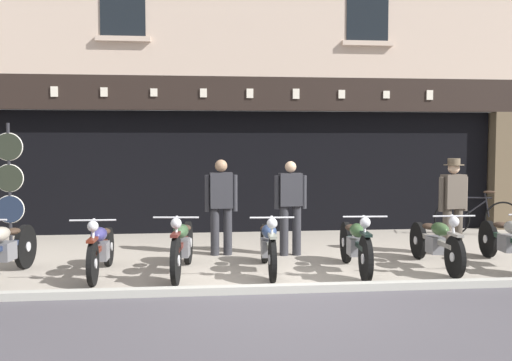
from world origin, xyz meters
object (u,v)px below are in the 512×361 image
Objects in this scene: motorcycle_left at (101,247)px; motorcycle_far_right at (509,240)px; salesman_right at (453,202)px; motorcycle_center_left at (182,245)px; motorcycle_center at (268,244)px; tyre_sign_pole at (9,179)px; advert_board_far at (431,143)px; salesman_left at (221,202)px; advert_board_near at (379,147)px; motorcycle_right at (436,241)px; leaning_bicycle at (478,217)px; shopkeeper_center at (290,204)px; motorcycle_far_left at (5,248)px; motorcycle_center_right at (355,243)px.

motorcycle_far_right is (6.22, -0.06, 0.00)m from motorcycle_left.
salesman_right reaches higher than motorcycle_left.
motorcycle_center_left is 1.27m from motorcycle_center.
tyre_sign_pole is 8.82m from advert_board_far.
salesman_left is at bearing -63.55° from motorcycle_center.
salesman_right is at bearing -84.16° from advert_board_near.
leaning_bicycle reaches higher than motorcycle_right.
advert_board_far is (1.60, 4.09, 1.50)m from motorcycle_right.
motorcycle_center is at bearing -126.45° from advert_board_near.
salesman_right is (4.60, 1.00, 0.48)m from motorcycle_center_left.
motorcycle_far_right is 0.90× the size of tyre_sign_pole.
advert_board_near is (-0.76, 4.11, 1.40)m from motorcycle_far_right.
salesman_right is 3.23m from advert_board_near.
leaning_bicycle reaches higher than motorcycle_center.
tyre_sign_pole is at bearing -170.66° from advert_board_far.
shopkeeper_center is at bearing -111.22° from motorcycle_center.
advert_board_near reaches higher than shopkeeper_center.
motorcycle_far_right is 1.27× the size of shopkeeper_center.
motorcycle_far_left is at bearing -2.61° from salesman_right.
motorcycle_center_left is 2.35× the size of advert_board_far.
advert_board_near is 2.53m from leaning_bicycle.
motorcycle_center_right is 1.22× the size of salesman_right.
salesman_left is 1.83× the size of advert_board_far.
motorcycle_far_right is at bearing 102.51° from salesman_right.
motorcycle_center_left is 1.62m from salesman_left.
advert_board_near reaches higher than motorcycle_right.
motorcycle_center_right is at bearing 115.95° from shopkeeper_center.
salesman_left reaches higher than motorcycle_left.
motorcycle_far_right is 3.50m from shopkeeper_center.
motorcycle_center is 0.96× the size of motorcycle_far_right.
leaning_bicycle is (3.48, 3.11, -0.04)m from motorcycle_center_right.
motorcycle_center_right is 5.35m from advert_board_far.
salesman_left reaches higher than motorcycle_far_right.
salesman_right reaches higher than salesman_left.
motorcycle_right is 2.29× the size of advert_board_far.
motorcycle_left is 1.12× the size of leaning_bicycle.
tyre_sign_pole is at bearing -28.31° from motorcycle_center.
motorcycle_far_right is (3.77, -0.03, -0.00)m from motorcycle_center.
advert_board_far is at bearing -136.88° from motorcycle_center_left.
motorcycle_center_left is at bearing 0.31° from motorcycle_center_right.
motorcycle_far_left is 4.53m from shopkeeper_center.
motorcycle_left is at bearing 4.84° from motorcycle_center_left.
motorcycle_far_right is 2.29× the size of advert_board_far.
tyre_sign_pole is at bearing -13.96° from motorcycle_far_right.
motorcycle_far_right is at bearing -173.88° from motorcycle_center_left.
tyre_sign_pole reaches higher than motorcycle_far_right.
advert_board_near reaches higher than motorcycle_far_right.
salesman_left is (-1.92, 1.56, 0.48)m from motorcycle_center_right.
motorcycle_center_right is at bearing 6.89° from motorcycle_far_right.
motorcycle_left is 0.91× the size of motorcycle_center_left.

